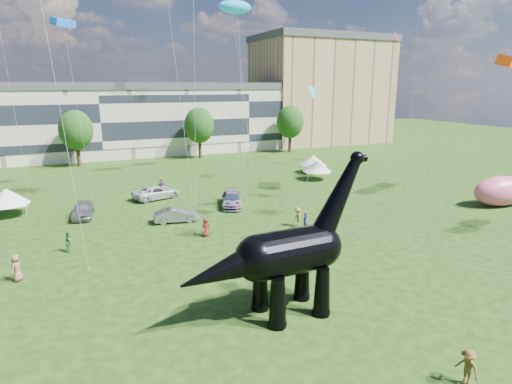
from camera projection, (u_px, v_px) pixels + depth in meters
name	position (u px, v px, depth m)	size (l,w,h in m)	color
ground	(322.00, 299.00, 25.99)	(220.00, 220.00, 0.00)	#16330C
terrace_row	(99.00, 123.00, 76.47)	(78.00, 11.00, 12.00)	beige
apartment_block	(320.00, 93.00, 96.64)	(28.00, 18.00, 22.00)	tan
tree_mid_left	(76.00, 127.00, 66.84)	(5.20, 5.20, 9.44)	#382314
tree_mid_right	(199.00, 123.00, 74.65)	(5.20, 5.20, 9.44)	#382314
tree_far_right	(290.00, 119.00, 81.67)	(5.20, 5.20, 9.44)	#382314
dinosaur_sculpture	(284.00, 256.00, 23.52)	(11.46, 3.25, 9.38)	black
car_silver	(83.00, 209.00, 41.97)	(1.87, 4.66, 1.59)	#A1A2A6
car_grey	(176.00, 215.00, 40.49)	(1.44, 4.14, 1.36)	gray
car_white	(157.00, 192.00, 48.80)	(2.50, 5.42, 1.51)	silver
car_dark	(232.00, 199.00, 45.76)	(2.12, 5.21, 1.51)	#595960
gazebo_near	(317.00, 166.00, 58.46)	(5.07, 5.07, 2.70)	white
gazebo_far	(313.00, 160.00, 63.14)	(4.69, 4.69, 2.61)	silver
gazebo_left	(7.00, 197.00, 42.04)	(4.47, 4.47, 2.83)	white
inflatable_pink	(501.00, 191.00, 45.83)	(6.54, 3.27, 3.27)	#F25E8A
visitors	(164.00, 238.00, 33.84)	(37.51, 39.88, 1.85)	#337F42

